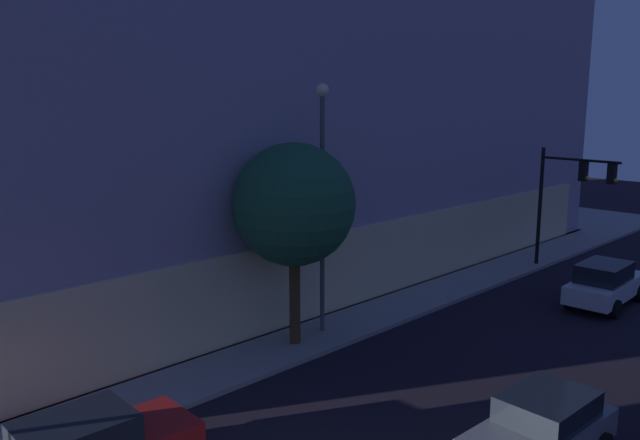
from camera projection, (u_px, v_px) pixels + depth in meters
name	position (u px, v px, depth m)	size (l,w,h in m)	color
modern_building	(219.00, 90.00, 33.89)	(36.52, 24.75, 17.27)	#4C4C51
traffic_light_far_corner	(570.00, 186.00, 29.56)	(0.54, 3.83, 5.70)	black
street_lamp_sidewalk	(322.00, 181.00, 21.32)	(0.44, 0.44, 8.48)	#505050
sidewalk_tree	(294.00, 205.00, 20.35)	(3.97, 3.97, 6.64)	#4A361E
car_grey	(541.00, 429.00, 14.31)	(4.10, 2.16, 1.60)	slate
car_white	(605.00, 283.00, 25.36)	(4.54, 2.12, 1.77)	silver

